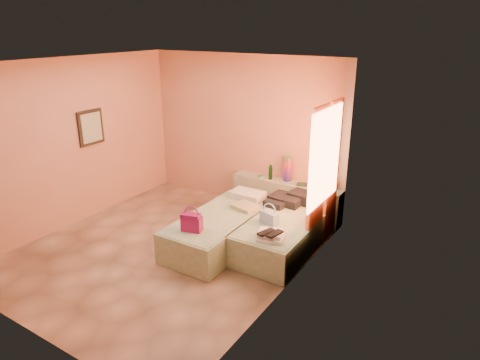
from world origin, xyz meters
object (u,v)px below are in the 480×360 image
(water_bottle, at_px, (270,173))
(magenta_handbag, at_px, (192,222))
(headboard_ledge, at_px, (286,199))
(bed_right, at_px, (286,232))
(blue_handbag, at_px, (269,218))
(green_book, at_px, (302,184))
(bed_left, at_px, (221,230))
(flower_vase, at_px, (332,182))
(towel_stack, at_px, (271,236))

(water_bottle, distance_m, magenta_handbag, 2.12)
(magenta_handbag, bearing_deg, headboard_ledge, 63.03)
(bed_right, xyz_separation_m, blue_handbag, (-0.13, -0.31, 0.34))
(green_book, bearing_deg, magenta_handbag, -125.82)
(water_bottle, height_order, magenta_handbag, water_bottle)
(bed_left, relative_size, flower_vase, 7.42)
(bed_right, height_order, water_bottle, water_bottle)
(water_bottle, xyz_separation_m, flower_vase, (1.13, 0.10, 0.01))
(headboard_ledge, relative_size, water_bottle, 8.02)
(green_book, xyz_separation_m, blue_handbag, (0.09, -1.36, -0.07))
(water_bottle, relative_size, magenta_handbag, 0.89)
(bed_right, xyz_separation_m, towel_stack, (0.13, -0.73, 0.30))
(bed_left, height_order, blue_handbag, blue_handbag)
(green_book, distance_m, magenta_handbag, 2.26)
(green_book, height_order, flower_vase, flower_vase)
(bed_right, bearing_deg, flower_vase, 74.04)
(water_bottle, height_order, flower_vase, flower_vase)
(bed_left, height_order, green_book, green_book)
(green_book, height_order, magenta_handbag, magenta_handbag)
(water_bottle, height_order, blue_handbag, water_bottle)
(headboard_ledge, xyz_separation_m, bed_left, (-0.38, -1.51, -0.08))
(blue_handbag, bearing_deg, bed_left, -154.26)
(water_bottle, distance_m, blue_handbag, 1.51)
(headboard_ledge, bearing_deg, towel_stack, -69.82)
(headboard_ledge, bearing_deg, blue_handbag, -73.67)
(headboard_ledge, xyz_separation_m, bed_right, (0.52, -1.05, -0.08))
(bed_right, relative_size, magenta_handbag, 7.00)
(bed_left, bearing_deg, green_book, 64.59)
(headboard_ledge, distance_m, blue_handbag, 1.45)
(bed_right, relative_size, towel_stack, 5.71)
(magenta_handbag, bearing_deg, flower_vase, 44.80)
(bed_left, xyz_separation_m, flower_vase, (1.20, 1.57, 0.53))
(magenta_handbag, height_order, towel_stack, magenta_handbag)
(bed_left, bearing_deg, water_bottle, 86.20)
(headboard_ledge, relative_size, bed_left, 1.02)
(flower_vase, distance_m, towel_stack, 1.86)
(flower_vase, bearing_deg, water_bottle, -175.00)
(water_bottle, distance_m, towel_stack, 2.00)
(headboard_ledge, xyz_separation_m, blue_handbag, (0.40, -1.36, 0.27))
(water_bottle, xyz_separation_m, blue_handbag, (0.70, -1.33, -0.19))
(bed_left, distance_m, towel_stack, 1.11)
(headboard_ledge, relative_size, green_book, 11.66)
(bed_right, bearing_deg, towel_stack, -80.97)
(bed_left, height_order, flower_vase, flower_vase)
(magenta_handbag, distance_m, towel_stack, 1.14)
(flower_vase, bearing_deg, bed_left, -127.34)
(green_book, relative_size, blue_handbag, 0.61)
(magenta_handbag, relative_size, towel_stack, 0.82)
(headboard_ledge, xyz_separation_m, water_bottle, (-0.30, -0.04, 0.45))
(green_book, height_order, blue_handbag, blue_handbag)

